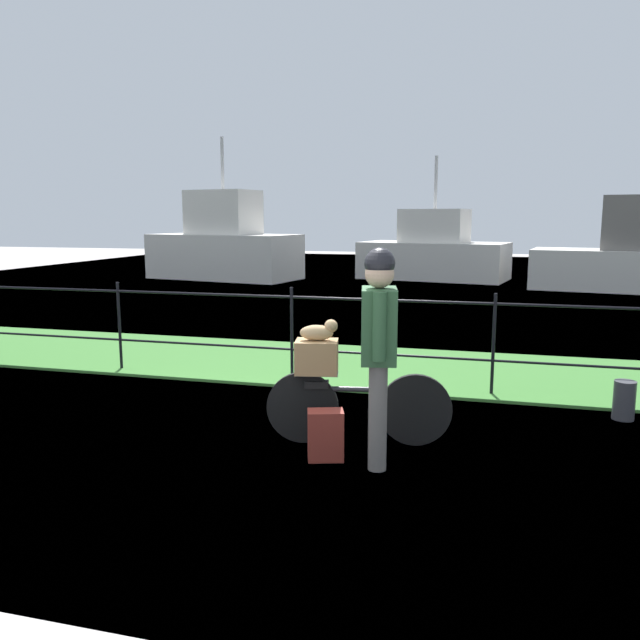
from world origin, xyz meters
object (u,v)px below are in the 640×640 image
at_px(moored_boat_mid, 434,253).
at_px(moored_boat_far, 224,246).
at_px(wooden_crate, 317,357).
at_px(backpack_on_paving, 326,435).
at_px(bicycle_main, 356,406).
at_px(cyclist_person, 379,338).
at_px(mooring_bollard, 624,400).
at_px(terrier_dog, 320,331).

bearing_deg(moored_boat_mid, moored_boat_far, -166.10).
xyz_separation_m(wooden_crate, backpack_on_paving, (0.17, -0.35, -0.55)).
bearing_deg(bicycle_main, cyclist_person, -58.64).
bearing_deg(mooring_bollard, cyclist_person, -140.55).
distance_m(cyclist_person, backpack_on_paving, 0.90).
bearing_deg(terrier_dog, wooden_crate, -169.23).
xyz_separation_m(wooden_crate, cyclist_person, (0.58, -0.35, 0.25)).
bearing_deg(mooring_bollard, bicycle_main, -150.84).
xyz_separation_m(wooden_crate, terrier_dog, (0.02, 0.00, 0.22)).
xyz_separation_m(wooden_crate, moored_boat_far, (-6.65, 13.40, 0.26)).
xyz_separation_m(moored_boat_mid, moored_boat_far, (-6.34, -1.57, 0.20)).
distance_m(mooring_bollard, moored_boat_mid, 13.95).
distance_m(bicycle_main, mooring_bollard, 2.67).
distance_m(backpack_on_paving, mooring_bollard, 3.02).
height_order(bicycle_main, terrier_dog, terrier_dog).
bearing_deg(cyclist_person, bicycle_main, 121.36).
height_order(wooden_crate, mooring_bollard, wooden_crate).
relative_size(mooring_bollard, moored_boat_far, 0.08).
relative_size(moored_boat_mid, moored_boat_far, 0.96).
bearing_deg(wooden_crate, moored_boat_mid, 91.21).
relative_size(backpack_on_paving, moored_boat_far, 0.08).
height_order(terrier_dog, cyclist_person, cyclist_person).
height_order(bicycle_main, moored_boat_far, moored_boat_far).
relative_size(wooden_crate, moored_boat_far, 0.07).
bearing_deg(moored_boat_mid, mooring_bollard, -77.69).
relative_size(bicycle_main, moored_boat_far, 0.31).
bearing_deg(backpack_on_paving, mooring_bollard, -163.30).
bearing_deg(bicycle_main, terrier_dog, -169.23).
height_order(bicycle_main, cyclist_person, cyclist_person).
height_order(terrier_dog, backpack_on_paving, terrier_dog).
bearing_deg(terrier_dog, bicycle_main, 10.77).
bearing_deg(wooden_crate, bicycle_main, 10.77).
xyz_separation_m(cyclist_person, moored_boat_far, (-7.23, 13.75, 0.00)).
relative_size(wooden_crate, terrier_dog, 1.08).
bearing_deg(mooring_bollard, moored_boat_far, 127.71).
bearing_deg(bicycle_main, mooring_bollard, 29.16).
bearing_deg(moored_boat_far, wooden_crate, -63.60).
distance_m(bicycle_main, moored_boat_far, 15.07).
bearing_deg(moored_boat_far, bicycle_main, -62.37).
xyz_separation_m(backpack_on_paving, moored_boat_far, (-6.82, 13.75, 0.81)).
bearing_deg(mooring_bollard, wooden_crate, -152.88).
bearing_deg(moored_boat_mid, terrier_dog, -88.70).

